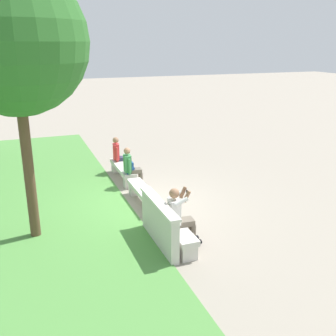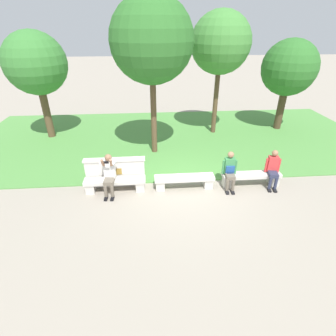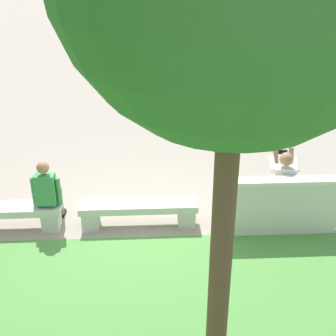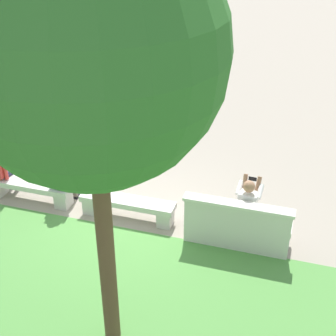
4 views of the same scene
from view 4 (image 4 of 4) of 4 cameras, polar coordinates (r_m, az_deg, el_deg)
The scene contains 10 objects.
ground_plane at distance 9.68m, azimuth -4.88°, elevation -6.04°, with size 80.00×80.00×0.00m, color gray.
bench_main at distance 9.03m, azimuth 8.59°, elevation -6.89°, with size 1.96×0.40×0.45m.
bench_near at distance 9.51m, azimuth -4.95°, elevation -4.57°, with size 1.96×0.40×0.45m.
bench_mid at distance 10.45m, azimuth -16.56°, elevation -2.37°, with size 1.96×0.40×0.45m.
backrest_wall_with_plaque at distance 8.64m, azimuth 8.32°, elevation -7.03°, with size 1.98×0.24×1.01m.
person_photographer at distance 8.84m, azimuth 9.76°, elevation -4.46°, with size 0.49×0.74×1.32m.
person_distant at distance 9.93m, azimuth -12.81°, elevation -1.11°, with size 0.48×0.69×1.26m.
person_companion at distance 10.67m, azimuth -19.64°, elevation 0.08°, with size 0.47×0.71×1.26m.
backpack at distance 9.93m, azimuth -12.91°, elevation -1.45°, with size 0.28×0.24×0.43m.
tree_behind_wall at distance 5.06m, azimuth -9.57°, elevation 13.77°, with size 2.99×2.99×5.79m.
Camera 4 is at (-3.06, 7.25, 5.63)m, focal length 50.00 mm.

